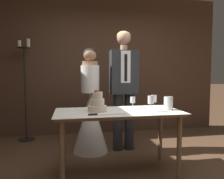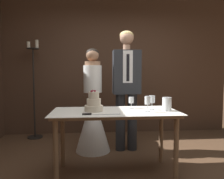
{
  "view_description": "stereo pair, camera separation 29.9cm",
  "coord_description": "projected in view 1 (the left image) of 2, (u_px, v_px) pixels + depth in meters",
  "views": [
    {
      "loc": [
        -0.78,
        -2.24,
        1.21
      ],
      "look_at": [
        -0.21,
        0.69,
        1.0
      ],
      "focal_mm": 35.0,
      "sensor_mm": 36.0,
      "label": 1
    },
    {
      "loc": [
        -0.48,
        -2.28,
        1.21
      ],
      "look_at": [
        -0.21,
        0.69,
        1.0
      ],
      "focal_mm": 35.0,
      "sensor_mm": 36.0,
      "label": 2
    }
  ],
  "objects": [
    {
      "name": "wine_glass_near",
      "position": [
        154.0,
        99.0,
        2.72
      ],
      "size": [
        0.07,
        0.07,
        0.18
      ],
      "color": "silver",
      "rests_on": "cake_table"
    },
    {
      "name": "candle_stand",
      "position": [
        25.0,
        93.0,
        3.93
      ],
      "size": [
        0.28,
        0.28,
        1.83
      ],
      "color": "black",
      "rests_on": "ground_plane"
    },
    {
      "name": "groom",
      "position": [
        124.0,
        83.0,
        3.42
      ],
      "size": [
        0.42,
        0.25,
        1.87
      ],
      "color": "#282B30",
      "rests_on": "ground_plane"
    },
    {
      "name": "cake_table",
      "position": [
        118.0,
        118.0,
        2.62
      ],
      "size": [
        1.5,
        0.72,
        0.77
      ],
      "color": "#8E6B4C",
      "rests_on": "ground_plane"
    },
    {
      "name": "wall_back",
      "position": [
        108.0,
        65.0,
        4.5
      ],
      "size": [
        4.67,
        0.12,
        2.79
      ],
      "primitive_type": "cube",
      "color": "#513828",
      "rests_on": "ground_plane"
    },
    {
      "name": "cake_knife",
      "position": [
        100.0,
        114.0,
        2.34
      ],
      "size": [
        0.42,
        0.03,
        0.02
      ],
      "rotation": [
        0.0,
        0.0,
        0.03
      ],
      "color": "silver",
      "rests_on": "cake_table"
    },
    {
      "name": "wine_glass_far",
      "position": [
        151.0,
        100.0,
        2.58
      ],
      "size": [
        0.07,
        0.07,
        0.18
      ],
      "color": "silver",
      "rests_on": "cake_table"
    },
    {
      "name": "bride",
      "position": [
        90.0,
        115.0,
        3.36
      ],
      "size": [
        0.54,
        0.54,
        1.6
      ],
      "color": "white",
      "rests_on": "ground_plane"
    },
    {
      "name": "tiered_cake",
      "position": [
        97.0,
        104.0,
        2.57
      ],
      "size": [
        0.22,
        0.22,
        0.25
      ],
      "color": "beige",
      "rests_on": "cake_table"
    },
    {
      "name": "wine_glass_middle",
      "position": [
        133.0,
        100.0,
        2.8
      ],
      "size": [
        0.06,
        0.06,
        0.15
      ],
      "color": "silver",
      "rests_on": "cake_table"
    },
    {
      "name": "hurricane_candle",
      "position": [
        168.0,
        104.0,
        2.68
      ],
      "size": [
        0.11,
        0.11,
        0.16
      ],
      "color": "silver",
      "rests_on": "cake_table"
    }
  ]
}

